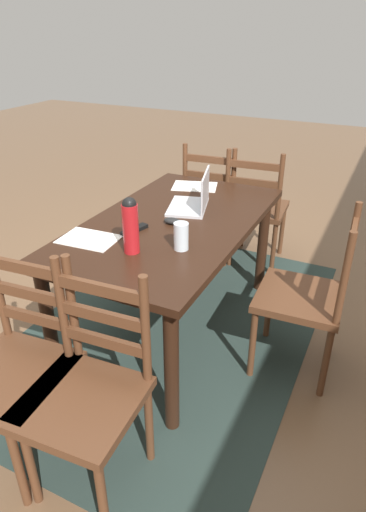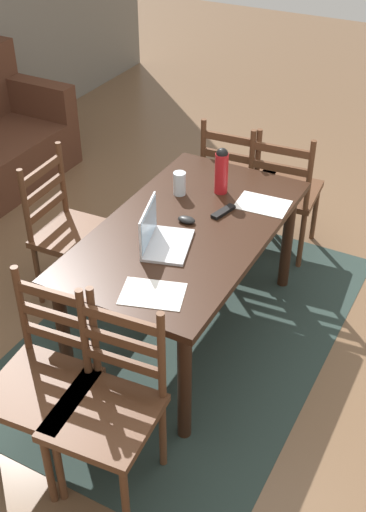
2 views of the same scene
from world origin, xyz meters
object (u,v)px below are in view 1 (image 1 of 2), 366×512
dining_table (172,236)px  water_bottle (131,224)px  chair_left_near (214,202)px  laptop (195,199)px  drinking_glass (181,236)px  chair_right_near (19,366)px  computer_mouse (172,221)px  chair_right_far (86,393)px  chair_far_head (308,297)px  tv_remote (134,230)px  chair_left_far (256,209)px

dining_table → water_bottle: bearing=0.3°
chair_left_near → water_bottle: size_ratio=3.37×
laptop → drinking_glass: bearing=17.3°
chair_right_near → computer_mouse: size_ratio=9.50×
chair_right_near → drinking_glass: 0.93m
drinking_glass → water_bottle: bearing=-56.5°
dining_table → chair_left_near: size_ratio=1.64×
chair_right_far → chair_far_head: same height
tv_remote → chair_right_near: bearing=-80.0°
chair_right_far → computer_mouse: 1.08m
tv_remote → chair_left_near: bearing=106.7°
water_bottle → computer_mouse: bearing=176.8°
water_bottle → tv_remote: (-0.21, -0.12, -0.14)m
chair_left_near → chair_right_near: size_ratio=1.00×
laptop → tv_remote: bearing=-19.4°
chair_left_near → chair_right_near: (2.14, -0.01, 0.00)m
dining_table → chair_left_far: 1.10m
chair_right_near → water_bottle: bearing=164.4°
water_bottle → chair_left_far: bearing=173.3°
chair_left_far → tv_remote: (1.29, -0.29, 0.29)m
chair_right_far → chair_left_near: bearing=-170.9°
chair_left_near → chair_right_far: 2.16m
water_bottle → laptop: bearing=176.5°
chair_right_far → water_bottle: 0.79m
chair_left_near → laptop: size_ratio=2.57×
water_bottle → computer_mouse: size_ratio=2.82×
chair_right_far → water_bottle: bearing=-165.3°
tv_remote → laptop: bearing=84.8°
dining_table → tv_remote: bearing=-27.6°
water_bottle → tv_remote: 0.27m
chair_right_near → water_bottle: water_bottle is taller
dining_table → tv_remote: 0.27m
tv_remote → chair_right_far: bearing=-57.3°
dining_table → chair_left_far: bearing=170.6°
chair_left_near → chair_left_far: 0.35m
chair_right_far → drinking_glass: 0.85m
water_bottle → dining_table: bearing=-179.7°
dining_table → chair_far_head: size_ratio=1.64×
chair_left_near → chair_left_far: same height
chair_left_near → chair_right_near: same height
chair_left_near → chair_right_near: 2.14m
dining_table → chair_far_head: bearing=90.2°
chair_right_near → computer_mouse: (-1.03, 0.20, 0.30)m
chair_right_near → chair_far_head: 1.45m
chair_right_near → tv_remote: bearing=175.7°
dining_table → tv_remote: tv_remote is taller
drinking_glass → computer_mouse: drinking_glass is taller
computer_mouse → chair_left_near: bearing=-173.7°
chair_far_head → water_bottle: water_bottle is taller
chair_right_near → chair_left_near: bearing=179.8°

